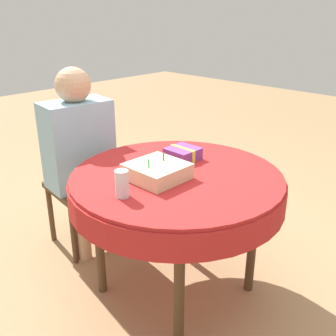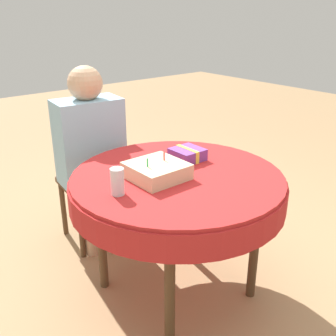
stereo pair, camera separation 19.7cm
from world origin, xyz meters
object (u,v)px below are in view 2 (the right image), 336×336
Objects in this scene: chair at (88,172)px; drinking_glass at (118,182)px; person at (91,142)px; birthday_cake at (157,171)px; gift_box at (187,154)px.

chair reaches higher than drinking_glass.
person is 4.57× the size of birthday_cake.
gift_box is at bearing -62.63° from person.
birthday_cake is (-0.05, -0.83, 0.29)m from chair.
chair reaches higher than gift_box.
drinking_glass is at bearing -171.86° from birthday_cake.
chair is at bearing 86.46° from birthday_cake.
birthday_cake is at bearing -86.88° from chair.
person is 7.21× the size of gift_box.
chair is at bearing 70.70° from drinking_glass.
person is at bearing 69.41° from drinking_glass.
birthday_cake is at bearing -86.52° from person.
birthday_cake is 2.08× the size of drinking_glass.
drinking_glass reaches higher than gift_box.
birthday_cake is 0.26m from drinking_glass.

